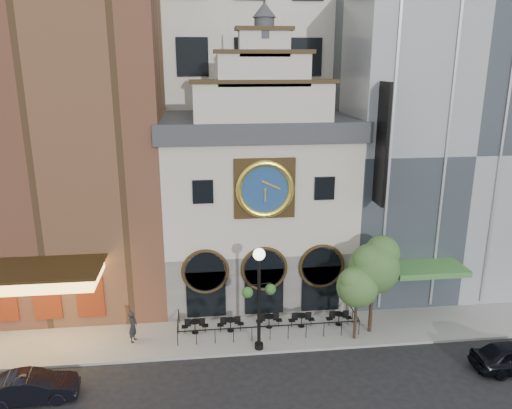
{
  "coord_description": "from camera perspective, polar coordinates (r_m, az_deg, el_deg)",
  "views": [
    {
      "loc": [
        -3.75,
        -24.14,
        15.76
      ],
      "look_at": [
        -0.27,
        6.0,
        6.98
      ],
      "focal_mm": 35.0,
      "sensor_mm": 36.0,
      "label": 1
    }
  ],
  "objects": [
    {
      "name": "sidewalk",
      "position": [
        31.14,
        1.27,
        -14.1
      ],
      "size": [
        44.0,
        5.0,
        0.15
      ],
      "primitive_type": "cube",
      "color": "gray",
      "rests_on": "ground"
    },
    {
      "name": "bistro_1",
      "position": [
        30.66,
        -2.93,
        -13.49
      ],
      "size": [
        1.58,
        0.68,
        0.9
      ],
      "color": "black",
      "rests_on": "sidewalk"
    },
    {
      "name": "clock_building",
      "position": [
        33.44,
        0.1,
        0.4
      ],
      "size": [
        12.6,
        8.78,
        18.65
      ],
      "color": "#605E5B",
      "rests_on": "ground"
    },
    {
      "name": "lamppost",
      "position": [
        27.44,
        0.35,
        -9.53
      ],
      "size": [
        1.9,
        0.86,
        6.02
      ],
      "rotation": [
        0.0,
        0.0,
        0.19
      ],
      "color": "black",
      "rests_on": "sidewalk"
    },
    {
      "name": "ground",
      "position": [
        29.07,
        1.97,
        -16.69
      ],
      "size": [
        120.0,
        120.0,
        0.0
      ],
      "primitive_type": "plane",
      "color": "black",
      "rests_on": "ground"
    },
    {
      "name": "bistro_0",
      "position": [
        30.65,
        -6.99,
        -13.61
      ],
      "size": [
        1.58,
        0.68,
        0.9
      ],
      "color": "black",
      "rests_on": "sidewalk"
    },
    {
      "name": "bistro_3",
      "position": [
        31.2,
        5.22,
        -12.97
      ],
      "size": [
        1.58,
        0.68,
        0.9
      ],
      "color": "black",
      "rests_on": "sidewalk"
    },
    {
      "name": "cafe_railing",
      "position": [
        30.88,
        1.27,
        -13.26
      ],
      "size": [
        10.6,
        2.6,
        0.9
      ],
      "primitive_type": null,
      "color": "black",
      "rests_on": "sidewalk"
    },
    {
      "name": "bistro_2",
      "position": [
        31.0,
        1.5,
        -13.11
      ],
      "size": [
        1.58,
        0.68,
        0.9
      ],
      "color": "black",
      "rests_on": "sidewalk"
    },
    {
      "name": "pedestrian",
      "position": [
        30.24,
        -13.89,
        -13.4
      ],
      "size": [
        0.62,
        0.78,
        1.87
      ],
      "primitive_type": "imported",
      "rotation": [
        0.0,
        0.0,
        1.3
      ],
      "color": "black",
      "rests_on": "sidewalk"
    },
    {
      "name": "tree_right",
      "position": [
        29.74,
        13.41,
        -6.64
      ],
      "size": [
        3.06,
        2.95,
        5.89
      ],
      "color": "#382619",
      "rests_on": "sidewalk"
    },
    {
      "name": "tree_left",
      "position": [
        29.14,
        11.59,
        -8.82
      ],
      "size": [
        2.46,
        2.37,
        4.74
      ],
      "color": "#382619",
      "rests_on": "sidewalk"
    },
    {
      "name": "car_left",
      "position": [
        27.61,
        -24.27,
        -18.51
      ],
      "size": [
        4.4,
        1.88,
        1.41
      ],
      "primitive_type": "imported",
      "rotation": [
        0.0,
        0.0,
        1.66
      ],
      "color": "black",
      "rests_on": "ground"
    },
    {
      "name": "theater_building",
      "position": [
        35.47,
        -22.02,
        9.89
      ],
      "size": [
        14.0,
        15.6,
        25.0
      ],
      "color": "brown",
      "rests_on": "ground"
    },
    {
      "name": "retail_building",
      "position": [
        38.43,
        19.47,
        6.82
      ],
      "size": [
        14.0,
        14.4,
        20.0
      ],
      "color": "gray",
      "rests_on": "ground"
    },
    {
      "name": "bistro_4",
      "position": [
        31.67,
        9.44,
        -12.67
      ],
      "size": [
        1.58,
        0.68,
        0.9
      ],
      "color": "black",
      "rests_on": "sidewalk"
    },
    {
      "name": "office_tower",
      "position": [
        44.5,
        -1.85,
        21.6
      ],
      "size": [
        20.0,
        16.0,
        40.0
      ],
      "primitive_type": "cube",
      "color": "silver",
      "rests_on": "ground"
    }
  ]
}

